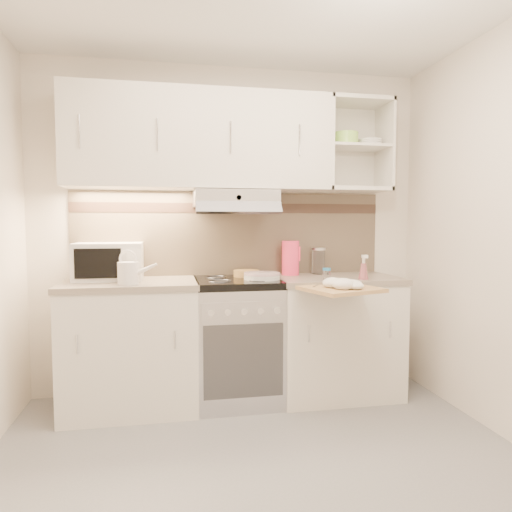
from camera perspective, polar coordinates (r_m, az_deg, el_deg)
The scene contains 17 objects.
ground at distance 2.55m, azimuth 1.72°, elevation -26.47°, with size 3.00×3.00×0.00m, color gray.
room_shell at distance 2.58m, azimuth 0.06°, elevation 11.38°, with size 3.04×2.84×2.52m.
base_cabinet_left at distance 3.37m, azimuth -15.30°, elevation -11.00°, with size 0.90×0.60×0.86m, color silver.
worktop_left at distance 3.29m, azimuth -15.45°, elevation -3.40°, with size 0.92×0.62×0.04m, color gray.
base_cabinet_right at distance 3.58m, azimuth 9.80°, elevation -10.04°, with size 0.90×0.60×0.86m, color silver.
worktop_right at distance 3.50m, azimuth 9.89°, elevation -2.87°, with size 0.92×0.62×0.04m, color gray.
electric_range at distance 3.39m, azimuth -2.35°, elevation -10.42°, with size 0.60×0.60×0.90m.
microwave at distance 3.40m, azimuth -17.92°, elevation -0.64°, with size 0.47×0.35×0.26m.
watering_can at distance 3.10m, azimuth -15.54°, elevation -1.94°, with size 0.27×0.14×0.23m.
plate_stack at distance 3.27m, azimuth 0.74°, elevation -2.50°, with size 0.26×0.26×0.06m.
bread_loaf at distance 3.44m, azimuth -1.21°, elevation -2.18°, with size 0.19×0.19×0.05m, color #A16E37.
pink_pitcher at distance 3.55m, azimuth 4.34°, elevation -0.23°, with size 0.14×0.13×0.27m.
glass_jar at distance 3.65m, azimuth 7.81°, elevation -0.59°, with size 0.11×0.11×0.21m.
spice_jar at distance 3.28m, azimuth 8.83°, elevation -2.21°, with size 0.06×0.06×0.08m.
spray_bottle at distance 3.35m, azimuth 13.29°, elevation -1.61°, with size 0.07×0.07×0.19m.
cutting_board at distance 3.03m, azimuth 10.59°, elevation -4.10°, with size 0.45×0.40×0.02m, color #B2714E.
dish_towel at distance 2.98m, azimuth 10.84°, elevation -3.32°, with size 0.26×0.22×0.07m, color white, non-canonical shape.
Camera 1 is at (-0.48, -2.15, 1.29)m, focal length 32.00 mm.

